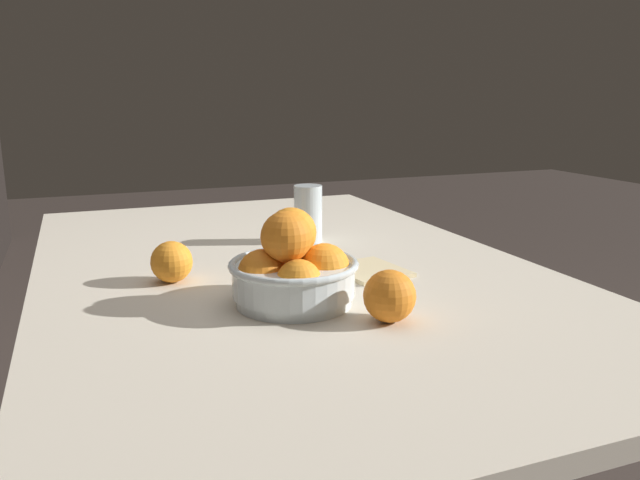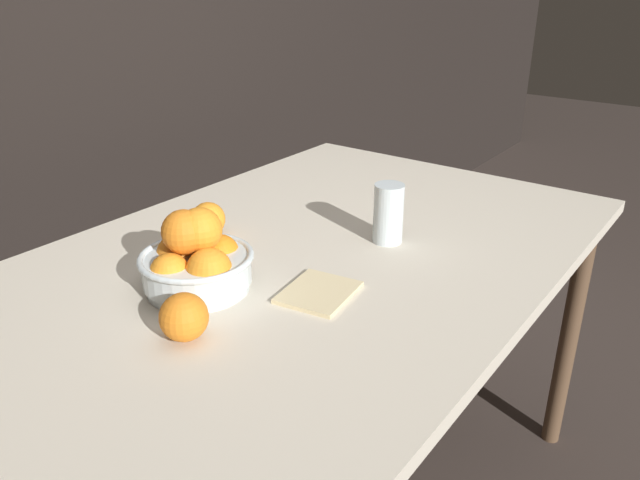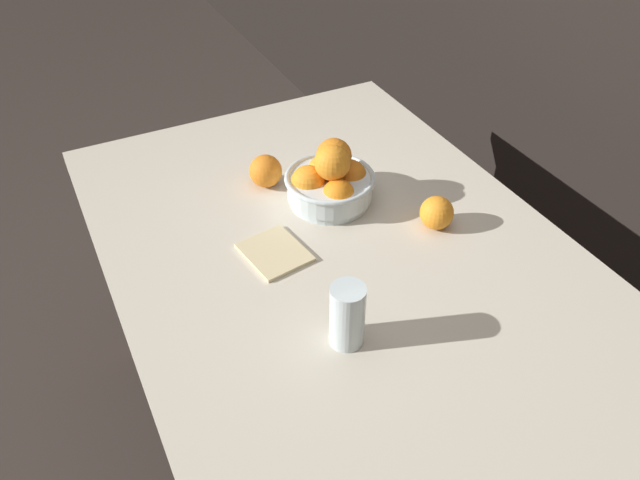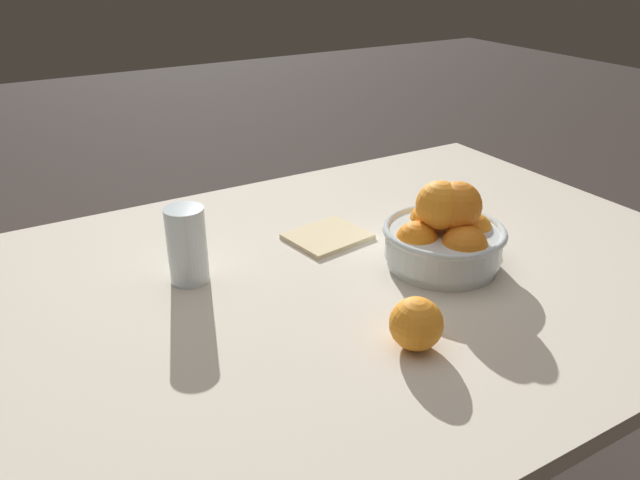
# 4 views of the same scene
# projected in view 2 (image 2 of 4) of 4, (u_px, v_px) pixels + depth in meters

# --- Properties ---
(dining_table) EXTENTS (1.49, 0.95, 0.76)m
(dining_table) POSITION_uv_depth(u_px,v_px,m) (302.00, 284.00, 1.34)
(dining_table) COLOR beige
(dining_table) RESTS_ON ground_plane
(fruit_bowl) EXTENTS (0.21, 0.21, 0.16)m
(fruit_bowl) POSITION_uv_depth(u_px,v_px,m) (196.00, 261.00, 1.14)
(fruit_bowl) COLOR silver
(fruit_bowl) RESTS_ON dining_table
(juice_glass) EXTENTS (0.06, 0.06, 0.13)m
(juice_glass) POSITION_uv_depth(u_px,v_px,m) (388.00, 215.00, 1.34)
(juice_glass) COLOR #F4A314
(juice_glass) RESTS_ON dining_table
(orange_loose_near_bowl) EXTENTS (0.08, 0.08, 0.08)m
(orange_loose_near_bowl) POSITION_uv_depth(u_px,v_px,m) (208.00, 219.00, 1.38)
(orange_loose_near_bowl) COLOR orange
(orange_loose_near_bowl) RESTS_ON dining_table
(orange_loose_front) EXTENTS (0.08, 0.08, 0.08)m
(orange_loose_front) POSITION_uv_depth(u_px,v_px,m) (184.00, 317.00, 1.00)
(orange_loose_front) COLOR orange
(orange_loose_front) RESTS_ON dining_table
(napkin) EXTENTS (0.16, 0.14, 0.01)m
(napkin) POSITION_uv_depth(u_px,v_px,m) (319.00, 292.00, 1.15)
(napkin) COLOR beige
(napkin) RESTS_ON dining_table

